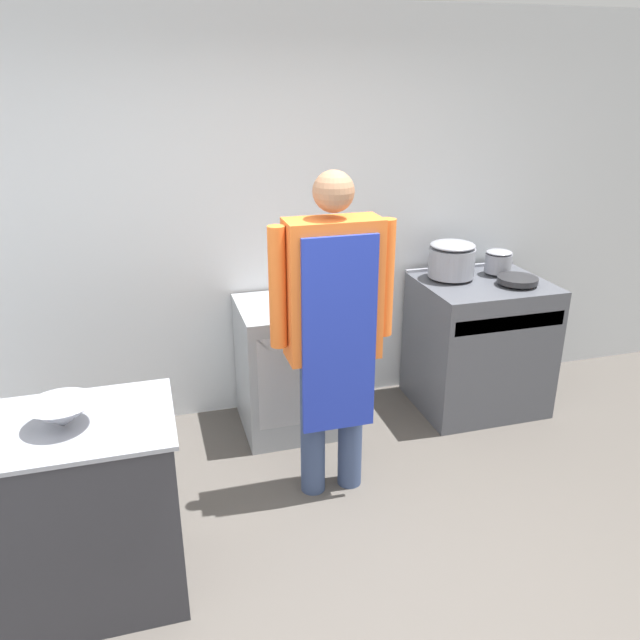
{
  "coord_description": "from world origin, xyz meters",
  "views": [
    {
      "loc": [
        -0.85,
        -1.88,
        2.25
      ],
      "look_at": [
        0.03,
        1.18,
        1.01
      ],
      "focal_mm": 35.0,
      "sensor_mm": 36.0,
      "label": 1
    }
  ],
  "objects_px": {
    "stove": "(478,344)",
    "sauce_pot": "(498,261)",
    "person_cook": "(333,319)",
    "stock_pot": "(452,259)",
    "fridge_unit": "(293,366)",
    "saute_pan": "(517,280)",
    "mixing_bowl": "(62,415)"
  },
  "relations": [
    {
      "from": "mixing_bowl",
      "to": "stock_pot",
      "type": "distance_m",
      "value": 2.75
    },
    {
      "from": "stove",
      "to": "saute_pan",
      "type": "bearing_deg",
      "value": -36.09
    },
    {
      "from": "person_cook",
      "to": "saute_pan",
      "type": "xyz_separation_m",
      "value": [
        1.47,
        0.55,
        -0.08
      ]
    },
    {
      "from": "fridge_unit",
      "to": "person_cook",
      "type": "relative_size",
      "value": 0.48
    },
    {
      "from": "stock_pot",
      "to": "saute_pan",
      "type": "xyz_separation_m",
      "value": [
        0.37,
        -0.25,
        -0.11
      ]
    },
    {
      "from": "person_cook",
      "to": "mixing_bowl",
      "type": "bearing_deg",
      "value": -159.79
    },
    {
      "from": "stove",
      "to": "sauce_pot",
      "type": "distance_m",
      "value": 0.61
    },
    {
      "from": "person_cook",
      "to": "stock_pot",
      "type": "xyz_separation_m",
      "value": [
        1.11,
        0.81,
        0.03
      ]
    },
    {
      "from": "mixing_bowl",
      "to": "saute_pan",
      "type": "distance_m",
      "value": 2.98
    },
    {
      "from": "person_cook",
      "to": "stock_pot",
      "type": "relative_size",
      "value": 5.8
    },
    {
      "from": "saute_pan",
      "to": "sauce_pot",
      "type": "distance_m",
      "value": 0.26
    },
    {
      "from": "person_cook",
      "to": "sauce_pot",
      "type": "height_order",
      "value": "person_cook"
    },
    {
      "from": "saute_pan",
      "to": "sauce_pot",
      "type": "bearing_deg",
      "value": 90.0
    },
    {
      "from": "person_cook",
      "to": "sauce_pot",
      "type": "relative_size",
      "value": 9.88
    },
    {
      "from": "stock_pot",
      "to": "fridge_unit",
      "type": "bearing_deg",
      "value": -177.42
    },
    {
      "from": "mixing_bowl",
      "to": "sauce_pot",
      "type": "relative_size",
      "value": 1.47
    },
    {
      "from": "fridge_unit",
      "to": "sauce_pot",
      "type": "distance_m",
      "value": 1.63
    },
    {
      "from": "stove",
      "to": "sauce_pot",
      "type": "bearing_deg",
      "value": 36.56
    },
    {
      "from": "sauce_pot",
      "to": "fridge_unit",
      "type": "bearing_deg",
      "value": -178.04
    },
    {
      "from": "mixing_bowl",
      "to": "fridge_unit",
      "type": "bearing_deg",
      "value": 44.23
    },
    {
      "from": "stove",
      "to": "stock_pot",
      "type": "distance_m",
      "value": 0.66
    },
    {
      "from": "sauce_pot",
      "to": "stock_pot",
      "type": "bearing_deg",
      "value": 180.0
    },
    {
      "from": "stove",
      "to": "fridge_unit",
      "type": "relative_size",
      "value": 1.09
    },
    {
      "from": "mixing_bowl",
      "to": "saute_pan",
      "type": "xyz_separation_m",
      "value": [
        2.79,
        1.04,
        0.02
      ]
    },
    {
      "from": "stove",
      "to": "fridge_unit",
      "type": "bearing_deg",
      "value": 176.76
    },
    {
      "from": "stock_pot",
      "to": "sauce_pot",
      "type": "xyz_separation_m",
      "value": [
        0.37,
        0.0,
        -0.04
      ]
    },
    {
      "from": "stove",
      "to": "stock_pot",
      "type": "bearing_deg",
      "value": 146.6
    },
    {
      "from": "fridge_unit",
      "to": "person_cook",
      "type": "height_order",
      "value": "person_cook"
    },
    {
      "from": "fridge_unit",
      "to": "saute_pan",
      "type": "bearing_deg",
      "value": -7.58
    },
    {
      "from": "fridge_unit",
      "to": "mixing_bowl",
      "type": "distance_m",
      "value": 1.85
    },
    {
      "from": "stove",
      "to": "stock_pot",
      "type": "height_order",
      "value": "stock_pot"
    },
    {
      "from": "person_cook",
      "to": "saute_pan",
      "type": "distance_m",
      "value": 1.58
    }
  ]
}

